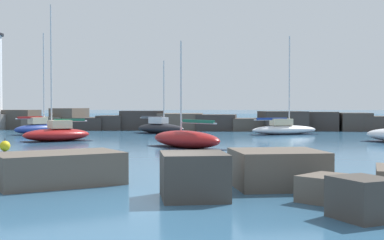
{
  "coord_description": "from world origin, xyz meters",
  "views": [
    {
      "loc": [
        2.48,
        -15.9,
        2.88
      ],
      "look_at": [
        -1.27,
        22.26,
        1.8
      ],
      "focal_mm": 50.0,
      "sensor_mm": 36.0,
      "label": 1
    }
  ],
  "objects_px": {
    "sailboat_moored_3": "(186,139)",
    "sailboat_moored_4": "(57,133)",
    "sailboat_moored_5": "(40,128)",
    "mooring_buoy_orange_near": "(5,146)",
    "sailboat_moored_7": "(284,129)",
    "sailboat_moored_1": "(160,128)"
  },
  "relations": [
    {
      "from": "sailboat_moored_7",
      "to": "sailboat_moored_3",
      "type": "bearing_deg",
      "value": -114.5
    },
    {
      "from": "sailboat_moored_4",
      "to": "mooring_buoy_orange_near",
      "type": "xyz_separation_m",
      "value": [
        -0.03,
        -9.19,
        -0.31
      ]
    },
    {
      "from": "sailboat_moored_3",
      "to": "sailboat_moored_5",
      "type": "distance_m",
      "value": 22.19
    },
    {
      "from": "sailboat_moored_3",
      "to": "sailboat_moored_7",
      "type": "relative_size",
      "value": 0.75
    },
    {
      "from": "sailboat_moored_1",
      "to": "sailboat_moored_5",
      "type": "xyz_separation_m",
      "value": [
        -11.59,
        -2.4,
        0.04
      ]
    },
    {
      "from": "sailboat_moored_3",
      "to": "mooring_buoy_orange_near",
      "type": "distance_m",
      "value": 11.52
    },
    {
      "from": "sailboat_moored_5",
      "to": "sailboat_moored_4",
      "type": "bearing_deg",
      "value": -61.79
    },
    {
      "from": "sailboat_moored_4",
      "to": "sailboat_moored_7",
      "type": "distance_m",
      "value": 21.89
    },
    {
      "from": "sailboat_moored_1",
      "to": "sailboat_moored_7",
      "type": "relative_size",
      "value": 0.76
    },
    {
      "from": "sailboat_moored_3",
      "to": "sailboat_moored_4",
      "type": "distance_m",
      "value": 12.24
    },
    {
      "from": "sailboat_moored_1",
      "to": "sailboat_moored_4",
      "type": "xyz_separation_m",
      "value": [
        -6.38,
        -12.1,
        0.03
      ]
    },
    {
      "from": "sailboat_moored_3",
      "to": "sailboat_moored_1",
      "type": "bearing_deg",
      "value": 104.35
    },
    {
      "from": "mooring_buoy_orange_near",
      "to": "sailboat_moored_4",
      "type": "bearing_deg",
      "value": 89.81
    },
    {
      "from": "sailboat_moored_5",
      "to": "sailboat_moored_1",
      "type": "bearing_deg",
      "value": 11.69
    },
    {
      "from": "mooring_buoy_orange_near",
      "to": "sailboat_moored_5",
      "type": "bearing_deg",
      "value": 105.32
    },
    {
      "from": "sailboat_moored_3",
      "to": "sailboat_moored_4",
      "type": "relative_size",
      "value": 0.67
    },
    {
      "from": "sailboat_moored_4",
      "to": "sailboat_moored_7",
      "type": "bearing_deg",
      "value": 31.55
    },
    {
      "from": "sailboat_moored_7",
      "to": "sailboat_moored_4",
      "type": "bearing_deg",
      "value": -148.45
    },
    {
      "from": "sailboat_moored_3",
      "to": "sailboat_moored_5",
      "type": "xyz_separation_m",
      "value": [
        -16.1,
        15.26,
        0.05
      ]
    },
    {
      "from": "sailboat_moored_5",
      "to": "sailboat_moored_7",
      "type": "relative_size",
      "value": 1.04
    },
    {
      "from": "sailboat_moored_3",
      "to": "sailboat_moored_5",
      "type": "relative_size",
      "value": 0.72
    },
    {
      "from": "sailboat_moored_3",
      "to": "sailboat_moored_4",
      "type": "height_order",
      "value": "sailboat_moored_4"
    }
  ]
}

